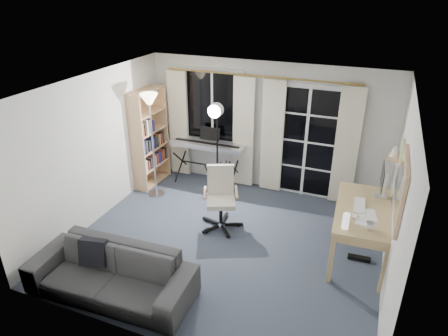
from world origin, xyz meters
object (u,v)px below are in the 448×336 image
(keyboard_piano, at_px, (208,146))
(monitor, at_px, (384,178))
(desk, at_px, (363,215))
(bookshelf, at_px, (148,141))
(office_chair, at_px, (221,191))
(torchiere_lamp, at_px, (150,115))
(mug, at_px, (370,225))
(sofa, at_px, (110,267))
(studio_light, at_px, (216,122))

(keyboard_piano, xyz_separation_m, monitor, (3.12, -0.83, 0.29))
(desk, distance_m, monitor, 0.63)
(keyboard_piano, bearing_deg, bookshelf, -161.85)
(keyboard_piano, bearing_deg, office_chair, -59.20)
(torchiere_lamp, bearing_deg, bookshelf, 131.55)
(bookshelf, xyz_separation_m, torchiere_lamp, (0.36, -0.41, 0.67))
(monitor, xyz_separation_m, mug, (-0.10, -0.95, -0.23))
(keyboard_piano, relative_size, sofa, 0.68)
(office_chair, xyz_separation_m, desk, (2.16, -0.05, 0.10))
(monitor, bearing_deg, bookshelf, 171.07)
(keyboard_piano, relative_size, studio_light, 0.79)
(bookshelf, bearing_deg, monitor, -4.58)
(studio_light, bearing_deg, keyboard_piano, 126.61)
(keyboard_piano, bearing_deg, desk, -24.76)
(studio_light, bearing_deg, bookshelf, 174.40)
(keyboard_piano, height_order, monitor, monitor)
(torchiere_lamp, xyz_separation_m, office_chair, (1.48, -0.44, -0.96))
(sofa, bearing_deg, mug, 24.03)
(office_chair, bearing_deg, keyboard_piano, 98.39)
(keyboard_piano, relative_size, mug, 11.23)
(keyboard_piano, height_order, office_chair, keyboard_piano)
(sofa, bearing_deg, keyboard_piano, 89.09)
(keyboard_piano, relative_size, office_chair, 1.44)
(keyboard_piano, xyz_separation_m, mug, (3.03, -1.78, 0.06))
(keyboard_piano, bearing_deg, torchiere_lamp, -133.25)
(monitor, distance_m, sofa, 3.94)
(torchiere_lamp, bearing_deg, desk, -7.70)
(office_chair, bearing_deg, mug, -37.26)
(mug, xyz_separation_m, sofa, (-2.94, -1.47, -0.44))
(desk, relative_size, monitor, 2.65)
(torchiere_lamp, distance_m, office_chair, 1.81)
(studio_light, bearing_deg, torchiere_lamp, -165.76)
(bookshelf, distance_m, torchiere_lamp, 0.87)
(keyboard_piano, bearing_deg, mug, -31.60)
(mug, height_order, sofa, mug)
(bookshelf, height_order, studio_light, bookshelf)
(keyboard_piano, relative_size, desk, 0.96)
(torchiere_lamp, height_order, monitor, torchiere_lamp)
(sofa, bearing_deg, office_chair, 68.96)
(keyboard_piano, distance_m, mug, 3.51)
(studio_light, xyz_separation_m, desk, (2.55, -0.80, -0.78))
(torchiere_lamp, relative_size, desk, 1.28)
(mug, bearing_deg, sofa, -153.49)
(desk, height_order, mug, mug)
(bookshelf, distance_m, studio_light, 1.57)
(bookshelf, xyz_separation_m, studio_light, (1.45, -0.10, 0.59))
(studio_light, distance_m, desk, 2.78)
(bookshelf, height_order, mug, bookshelf)
(keyboard_piano, bearing_deg, monitor, -16.03)
(torchiere_lamp, bearing_deg, keyboard_piano, 47.92)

